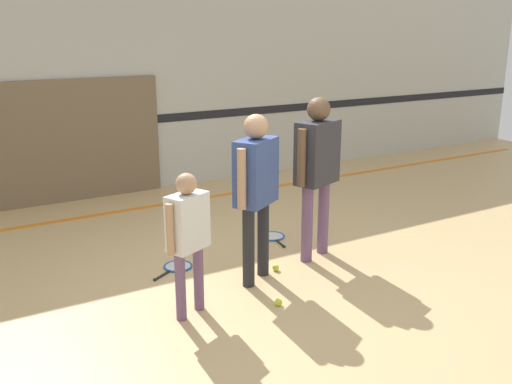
{
  "coord_description": "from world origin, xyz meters",
  "views": [
    {
      "loc": [
        -2.59,
        -4.2,
        2.28
      ],
      "look_at": [
        -0.09,
        0.05,
        0.86
      ],
      "focal_mm": 40.0,
      "sensor_mm": 36.0,
      "label": 1
    }
  ],
  "objects_px": {
    "person_instructor": "(256,181)",
    "tennis_ball_by_spare_racket": "(263,227)",
    "person_student_left": "(188,229)",
    "tennis_ball_stray_left": "(276,268)",
    "tennis_ball_near_instructor": "(278,302)",
    "person_student_right": "(317,161)",
    "racket_spare_on_floor": "(272,237)",
    "racket_second_spare": "(177,267)"
  },
  "relations": [
    {
      "from": "person_instructor",
      "to": "tennis_ball_by_spare_racket",
      "type": "height_order",
      "value": "person_instructor"
    },
    {
      "from": "person_instructor",
      "to": "person_student_left",
      "type": "distance_m",
      "value": 0.89
    },
    {
      "from": "person_student_left",
      "to": "tennis_ball_stray_left",
      "type": "relative_size",
      "value": 18.25
    },
    {
      "from": "person_instructor",
      "to": "person_student_left",
      "type": "bearing_deg",
      "value": 169.12
    },
    {
      "from": "person_instructor",
      "to": "person_student_left",
      "type": "height_order",
      "value": "person_instructor"
    },
    {
      "from": "person_student_left",
      "to": "tennis_ball_near_instructor",
      "type": "xyz_separation_m",
      "value": [
        0.7,
        -0.25,
        -0.71
      ]
    },
    {
      "from": "person_student_left",
      "to": "person_student_right",
      "type": "height_order",
      "value": "person_student_right"
    },
    {
      "from": "person_student_left",
      "to": "person_instructor",
      "type": "bearing_deg",
      "value": -3.52
    },
    {
      "from": "person_student_left",
      "to": "tennis_ball_by_spare_racket",
      "type": "height_order",
      "value": "person_student_left"
    },
    {
      "from": "person_instructor",
      "to": "tennis_ball_near_instructor",
      "type": "xyz_separation_m",
      "value": [
        -0.1,
        -0.55,
        -0.93
      ]
    },
    {
      "from": "tennis_ball_near_instructor",
      "to": "person_student_right",
      "type": "bearing_deg",
      "value": 38.83
    },
    {
      "from": "person_instructor",
      "to": "tennis_ball_stray_left",
      "type": "relative_size",
      "value": 23.72
    },
    {
      "from": "person_student_left",
      "to": "tennis_ball_near_instructor",
      "type": "distance_m",
      "value": 1.03
    },
    {
      "from": "racket_spare_on_floor",
      "to": "tennis_ball_by_spare_racket",
      "type": "distance_m",
      "value": 0.29
    },
    {
      "from": "tennis_ball_near_instructor",
      "to": "tennis_ball_stray_left",
      "type": "relative_size",
      "value": 1.0
    },
    {
      "from": "person_student_right",
      "to": "tennis_ball_near_instructor",
      "type": "relative_size",
      "value": 24.91
    },
    {
      "from": "racket_spare_on_floor",
      "to": "tennis_ball_stray_left",
      "type": "bearing_deg",
      "value": -20.7
    },
    {
      "from": "racket_spare_on_floor",
      "to": "racket_second_spare",
      "type": "relative_size",
      "value": 1.01
    },
    {
      "from": "person_student_right",
      "to": "tennis_ball_by_spare_racket",
      "type": "xyz_separation_m",
      "value": [
        -0.03,
        0.97,
        -0.98
      ]
    },
    {
      "from": "racket_spare_on_floor",
      "to": "racket_second_spare",
      "type": "distance_m",
      "value": 1.29
    },
    {
      "from": "tennis_ball_near_instructor",
      "to": "tennis_ball_by_spare_racket",
      "type": "xyz_separation_m",
      "value": [
        0.88,
        1.71,
        0.0
      ]
    },
    {
      "from": "person_instructor",
      "to": "racket_spare_on_floor",
      "type": "bearing_deg",
      "value": 18.98
    },
    {
      "from": "person_instructor",
      "to": "tennis_ball_stray_left",
      "type": "height_order",
      "value": "person_instructor"
    },
    {
      "from": "racket_spare_on_floor",
      "to": "person_student_right",
      "type": "bearing_deg",
      "value": 15.97
    },
    {
      "from": "person_student_left",
      "to": "tennis_ball_by_spare_racket",
      "type": "bearing_deg",
      "value": 18.75
    },
    {
      "from": "person_student_left",
      "to": "racket_spare_on_floor",
      "type": "xyz_separation_m",
      "value": [
        1.53,
        1.18,
        -0.73
      ]
    },
    {
      "from": "person_student_right",
      "to": "racket_spare_on_floor",
      "type": "relative_size",
      "value": 3.08
    },
    {
      "from": "tennis_ball_stray_left",
      "to": "person_student_left",
      "type": "bearing_deg",
      "value": -160.59
    },
    {
      "from": "person_instructor",
      "to": "tennis_ball_stray_left",
      "type": "distance_m",
      "value": 0.98
    },
    {
      "from": "person_student_right",
      "to": "tennis_ball_stray_left",
      "type": "xyz_separation_m",
      "value": [
        -0.54,
        -0.11,
        -0.98
      ]
    },
    {
      "from": "person_student_right",
      "to": "tennis_ball_by_spare_racket",
      "type": "height_order",
      "value": "person_student_right"
    },
    {
      "from": "person_instructor",
      "to": "racket_second_spare",
      "type": "height_order",
      "value": "person_instructor"
    },
    {
      "from": "person_student_right",
      "to": "racket_second_spare",
      "type": "xyz_separation_m",
      "value": [
        -1.35,
        0.45,
        -1.01
      ]
    },
    {
      "from": "tennis_ball_stray_left",
      "to": "tennis_ball_by_spare_racket",
      "type": "bearing_deg",
      "value": 64.83
    },
    {
      "from": "racket_second_spare",
      "to": "tennis_ball_near_instructor",
      "type": "bearing_deg",
      "value": 79.6
    },
    {
      "from": "person_student_left",
      "to": "racket_second_spare",
      "type": "relative_size",
      "value": 2.28
    },
    {
      "from": "tennis_ball_stray_left",
      "to": "tennis_ball_near_instructor",
      "type": "bearing_deg",
      "value": -120.54
    },
    {
      "from": "person_instructor",
      "to": "racket_spare_on_floor",
      "type": "relative_size",
      "value": 2.93
    },
    {
      "from": "person_student_left",
      "to": "racket_second_spare",
      "type": "distance_m",
      "value": 1.22
    },
    {
      "from": "racket_second_spare",
      "to": "person_instructor",
      "type": "bearing_deg",
      "value": 99.52
    },
    {
      "from": "person_student_left",
      "to": "tennis_ball_stray_left",
      "type": "bearing_deg",
      "value": -4.49
    },
    {
      "from": "person_student_right",
      "to": "tennis_ball_near_instructor",
      "type": "height_order",
      "value": "person_student_right"
    }
  ]
}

